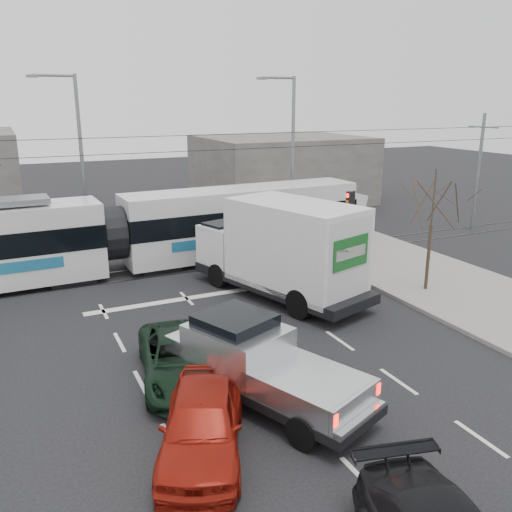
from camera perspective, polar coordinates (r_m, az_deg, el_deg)
name	(u,v)px	position (r m, az deg, el deg)	size (l,w,h in m)	color
ground	(295,350)	(17.70, 4.16, -9.88)	(120.00, 120.00, 0.00)	black
sidewalk_right	(498,305)	(23.13, 24.11, -4.72)	(6.00, 60.00, 0.15)	gray
rails	(194,266)	(26.27, -6.50, -1.10)	(60.00, 1.60, 0.03)	#33302D
building_right	(281,169)	(43.05, 2.65, 9.13)	(12.00, 10.00, 5.00)	slate
bare_tree	(433,203)	(22.84, 18.16, 5.36)	(2.40, 2.40, 5.00)	#47382B
traffic_signal	(351,213)	(25.38, 9.95, 4.52)	(0.44, 0.44, 3.60)	black
street_lamp_near	(290,147)	(31.81, 3.60, 11.36)	(2.38, 0.25, 9.00)	slate
street_lamp_far	(78,152)	(30.17, -18.27, 10.34)	(2.38, 0.25, 9.00)	slate
catenary	(192,187)	(25.39, -6.78, 7.27)	(60.00, 0.20, 7.00)	black
tram	(111,235)	(25.46, -15.00, 2.18)	(25.60, 3.57, 5.21)	silver
silver_pickup	(256,361)	(14.64, 0.03, -10.98)	(4.18, 6.31, 2.18)	black
box_truck	(282,250)	(21.69, 2.80, 0.63)	(4.96, 8.38, 3.96)	black
navy_pickup	(294,260)	(23.38, 4.00, -0.45)	(3.18, 5.54, 2.20)	black
green_car	(181,359)	(15.83, -7.95, -10.66)	(2.18, 4.74, 1.32)	black
red_car	(202,422)	(12.82, -5.70, -17.04)	(1.79, 4.45, 1.52)	maroon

